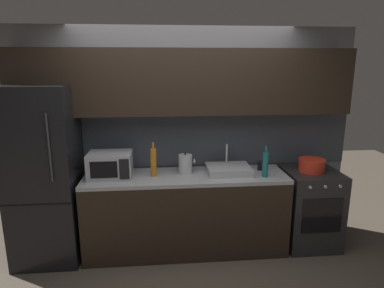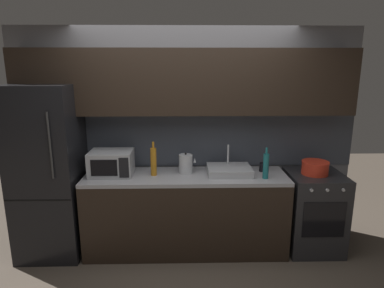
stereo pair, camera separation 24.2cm
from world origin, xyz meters
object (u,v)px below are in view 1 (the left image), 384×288
at_px(wine_bottle_teal, 265,164).
at_px(cooking_pot, 312,165).
at_px(wine_bottle_amber, 153,162).
at_px(kettle, 186,164).
at_px(microwave, 110,165).
at_px(oven_range, 310,208).
at_px(mug_dark, 261,166).
at_px(refrigerator, 45,175).

relative_size(wine_bottle_teal, cooking_pot, 1.15).
distance_m(wine_bottle_amber, wine_bottle_teal, 1.21).
bearing_deg(kettle, cooking_pot, -2.59).
bearing_deg(kettle, microwave, -176.76).
bearing_deg(oven_range, wine_bottle_amber, 179.98).
bearing_deg(wine_bottle_amber, mug_dark, 4.92).
xyz_separation_m(wine_bottle_teal, mug_dark, (0.03, 0.24, -0.09)).
bearing_deg(wine_bottle_amber, wine_bottle_teal, -6.24).
height_order(microwave, cooking_pot, microwave).
bearing_deg(microwave, wine_bottle_teal, -5.17).
bearing_deg(mug_dark, microwave, -177.07).
distance_m(refrigerator, wine_bottle_teal, 2.35).
bearing_deg(kettle, refrigerator, -177.52).
bearing_deg(refrigerator, wine_bottle_amber, -0.03).
xyz_separation_m(wine_bottle_teal, cooking_pot, (0.58, 0.13, -0.07)).
bearing_deg(oven_range, microwave, 179.50).
distance_m(wine_bottle_amber, cooking_pot, 1.78).
xyz_separation_m(oven_range, kettle, (-1.45, 0.07, 0.56)).
height_order(wine_bottle_amber, cooking_pot, wine_bottle_amber).
bearing_deg(microwave, cooking_pot, -0.47).
distance_m(microwave, wine_bottle_teal, 1.67).
height_order(wine_bottle_amber, wine_bottle_teal, wine_bottle_amber).
xyz_separation_m(kettle, cooking_pot, (1.43, -0.06, -0.03)).
bearing_deg(kettle, oven_range, -2.61).
distance_m(microwave, mug_dark, 1.69).
relative_size(oven_range, microwave, 1.96).
height_order(wine_bottle_amber, mug_dark, wine_bottle_amber).
xyz_separation_m(microwave, cooking_pot, (2.24, -0.02, -0.06)).
bearing_deg(kettle, mug_dark, 2.63).
distance_m(refrigerator, cooking_pot, 2.92).
relative_size(kettle, cooking_pot, 0.81).
height_order(oven_range, wine_bottle_teal, wine_bottle_teal).
xyz_separation_m(microwave, wine_bottle_teal, (1.66, -0.15, 0.01)).
distance_m(microwave, kettle, 0.82).
xyz_separation_m(mug_dark, cooking_pot, (0.55, -0.10, 0.02)).
xyz_separation_m(refrigerator, mug_dark, (2.37, 0.10, 0.01)).
relative_size(refrigerator, wine_bottle_teal, 5.60).
height_order(microwave, mug_dark, microwave).
bearing_deg(wine_bottle_teal, oven_range, 12.21).
distance_m(oven_range, wine_bottle_amber, 1.90).
distance_m(kettle, wine_bottle_teal, 0.87).
height_order(microwave, kettle, microwave).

